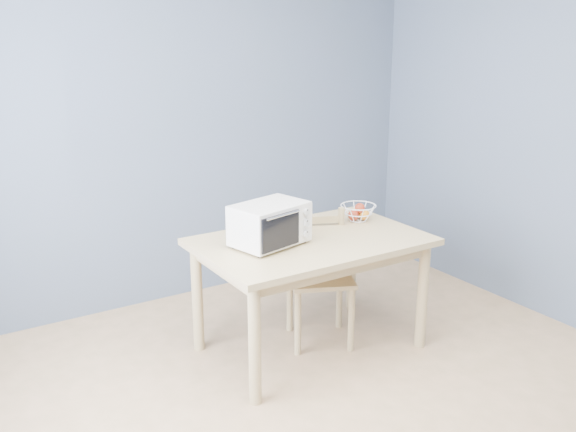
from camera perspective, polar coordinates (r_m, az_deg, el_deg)
room at (r=2.93m, az=8.47°, el=2.11°), size 4.01×4.51×2.61m
dining_table at (r=4.03m, az=2.05°, el=-3.40°), size 1.40×0.90×0.75m
toaster_oven at (r=3.82m, az=-1.82°, el=-0.74°), size 0.50×0.41×0.26m
fruit_basket at (r=4.37m, az=6.24°, el=0.36°), size 0.31×0.31×0.12m
dining_chair at (r=4.24m, az=2.75°, el=-5.55°), size 0.53×0.53×0.87m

